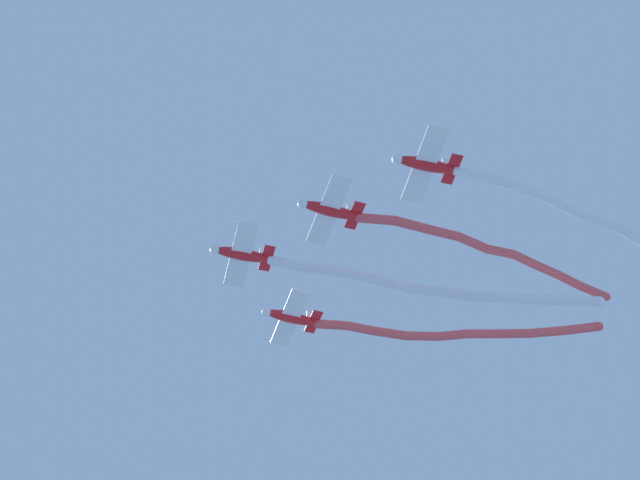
% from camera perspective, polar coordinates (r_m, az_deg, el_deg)
% --- Properties ---
extents(airplane_lead, '(6.64, 4.99, 1.65)m').
position_cam_1_polar(airplane_lead, '(70.48, -4.91, -0.89)').
color(airplane_lead, red).
extents(smoke_trail_lead, '(6.87, 25.78, 2.59)m').
position_cam_1_polar(smoke_trail_lead, '(71.52, 7.27, -2.91)').
color(smoke_trail_lead, white).
extents(airplane_left_wing, '(6.58, 4.91, 1.65)m').
position_cam_1_polar(airplane_left_wing, '(67.45, 0.57, 1.88)').
color(airplane_left_wing, red).
extents(smoke_trail_left_wing, '(4.49, 24.57, 4.23)m').
position_cam_1_polar(smoke_trail_left_wing, '(73.91, 10.75, -0.81)').
color(smoke_trail_left_wing, '#DB4C4C').
extents(airplane_right_wing, '(6.57, 4.90, 1.65)m').
position_cam_1_polar(airplane_right_wing, '(75.35, -1.86, -4.81)').
color(airplane_right_wing, red).
extents(smoke_trail_right_wing, '(8.80, 22.41, 1.67)m').
position_cam_1_polar(smoke_trail_right_wing, '(77.56, 8.42, -5.65)').
color(smoke_trail_right_wing, '#DB4C4C').
extents(airplane_slot, '(6.64, 4.99, 1.65)m').
position_cam_1_polar(airplane_slot, '(65.02, 6.53, 4.69)').
color(airplane_slot, red).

